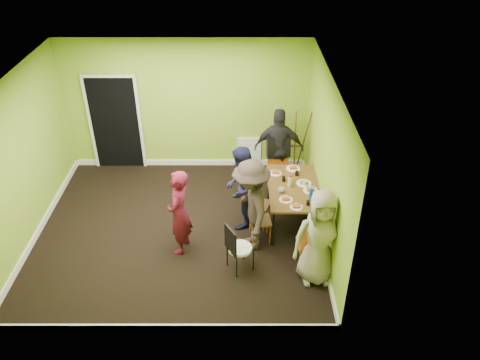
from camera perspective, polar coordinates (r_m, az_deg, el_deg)
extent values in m
plane|color=black|center=(8.56, -7.41, -5.97)|extent=(5.00, 5.00, 0.00)
cube|color=#9DBB30|center=(9.74, -6.55, 8.95)|extent=(5.00, 0.04, 2.80)
cube|color=#9DBB30|center=(5.97, -10.73, -9.20)|extent=(5.00, 0.04, 2.80)
cube|color=#9DBB30|center=(8.48, -25.12, 1.89)|extent=(0.04, 4.50, 2.80)
cube|color=#9DBB30|center=(7.81, 10.35, 2.05)|extent=(0.04, 4.50, 2.80)
cube|color=white|center=(7.14, -9.03, 11.72)|extent=(5.00, 4.50, 0.04)
cube|color=black|center=(10.15, -14.94, 6.68)|extent=(1.00, 0.05, 2.04)
cube|color=white|center=(10.10, 1.15, 3.76)|extent=(0.50, 0.04, 0.55)
cylinder|color=black|center=(7.96, 4.07, -5.95)|extent=(0.04, 0.04, 0.71)
cylinder|color=black|center=(8.05, 9.65, -5.88)|extent=(0.04, 0.04, 0.71)
cylinder|color=black|center=(9.07, 3.55, -0.42)|extent=(0.04, 0.04, 0.71)
cylinder|color=black|center=(9.15, 8.44, -0.42)|extent=(0.04, 0.04, 0.71)
cube|color=brown|center=(8.32, 6.57, -0.91)|extent=(0.90, 1.50, 0.04)
cylinder|color=orange|center=(8.67, 1.64, -3.31)|extent=(0.02, 0.02, 0.42)
cylinder|color=orange|center=(8.44, 0.89, -4.50)|extent=(0.02, 0.02, 0.42)
cylinder|color=orange|center=(8.59, 3.63, -3.77)|extent=(0.02, 0.02, 0.42)
cylinder|color=orange|center=(8.35, 2.93, -4.99)|extent=(0.02, 0.02, 0.42)
cube|color=brown|center=(8.38, 2.30, -2.99)|extent=(0.49, 0.49, 0.04)
cube|color=orange|center=(8.29, 1.19, -1.32)|extent=(0.16, 0.34, 0.47)
cylinder|color=orange|center=(8.27, 1.24, -5.48)|extent=(0.02, 0.02, 0.40)
cylinder|color=orange|center=(8.04, 1.54, -6.83)|extent=(0.02, 0.02, 0.40)
cylinder|color=orange|center=(8.31, 3.31, -5.31)|extent=(0.02, 0.02, 0.40)
cylinder|color=orange|center=(8.08, 3.68, -6.64)|extent=(0.02, 0.02, 0.40)
cube|color=brown|center=(8.05, 2.48, -4.95)|extent=(0.40, 0.40, 0.04)
cube|color=orange|center=(7.88, 1.30, -3.68)|extent=(0.07, 0.34, 0.45)
cylinder|color=orange|center=(9.54, 5.69, 0.58)|extent=(0.03, 0.03, 0.50)
cylinder|color=orange|center=(9.46, 3.47, 0.40)|extent=(0.03, 0.03, 0.50)
cylinder|color=orange|center=(9.23, 6.22, -0.68)|extent=(0.03, 0.03, 0.50)
cylinder|color=orange|center=(9.15, 3.93, -0.87)|extent=(0.03, 0.03, 0.50)
cube|color=brown|center=(9.21, 4.90, 1.16)|extent=(0.50, 0.50, 0.04)
cube|color=orange|center=(9.23, 4.70, 3.43)|extent=(0.42, 0.10, 0.56)
cylinder|color=orange|center=(7.63, 7.30, -9.73)|extent=(0.02, 0.02, 0.42)
cylinder|color=orange|center=(7.69, 9.64, -9.58)|extent=(0.02, 0.02, 0.42)
cylinder|color=orange|center=(7.85, 6.91, -8.18)|extent=(0.02, 0.02, 0.42)
cylinder|color=orange|center=(7.91, 9.18, -8.04)|extent=(0.02, 0.02, 0.42)
cube|color=brown|center=(7.63, 8.38, -7.71)|extent=(0.39, 0.39, 0.04)
cube|color=orange|center=(7.34, 8.79, -7.14)|extent=(0.35, 0.05, 0.46)
cylinder|color=black|center=(7.66, -1.57, -9.22)|extent=(0.02, 0.02, 0.41)
cylinder|color=black|center=(7.46, -0.43, -10.61)|extent=(0.02, 0.02, 0.41)
cylinder|color=black|center=(7.77, 0.44, -8.46)|extent=(0.02, 0.02, 0.41)
cylinder|color=black|center=(7.58, 1.63, -9.80)|extent=(0.02, 0.02, 0.41)
cylinder|color=white|center=(7.47, 0.02, -8.32)|extent=(0.38, 0.38, 0.05)
cube|color=black|center=(7.26, -1.17, -7.38)|extent=(0.19, 0.31, 0.45)
cylinder|color=brown|center=(9.64, 5.40, 4.52)|extent=(0.22, 0.36, 1.53)
cylinder|color=brown|center=(9.69, 7.73, 4.50)|extent=(0.22, 0.36, 1.53)
cylinder|color=brown|center=(9.47, 6.70, 3.86)|extent=(0.03, 0.35, 1.49)
cube|color=brown|center=(9.65, 6.58, 4.15)|extent=(0.41, 0.04, 0.04)
cylinder|color=white|center=(8.64, 4.36, 0.84)|extent=(0.23, 0.23, 0.01)
cylinder|color=white|center=(7.96, 5.62, -2.41)|extent=(0.24, 0.24, 0.01)
cylinder|color=white|center=(8.80, 6.48, 1.39)|extent=(0.26, 0.26, 0.01)
cylinder|color=white|center=(7.81, 6.89, -3.31)|extent=(0.22, 0.22, 0.01)
cylinder|color=white|center=(8.41, 7.79, -0.41)|extent=(0.27, 0.27, 0.01)
cylinder|color=white|center=(8.24, 8.58, -1.27)|extent=(0.25, 0.25, 0.01)
cylinder|color=white|center=(8.28, 6.08, -0.11)|extent=(0.07, 0.07, 0.19)
cylinder|color=#1648AC|center=(7.98, 8.68, -1.64)|extent=(0.08, 0.08, 0.22)
cylinder|color=orange|center=(8.40, 5.96, 0.01)|extent=(0.04, 0.04, 0.08)
cylinder|color=black|center=(8.41, 5.35, 0.14)|extent=(0.06, 0.06, 0.10)
cylinder|color=black|center=(8.61, 6.94, 0.82)|extent=(0.07, 0.07, 0.09)
cylinder|color=black|center=(7.86, 8.30, -2.77)|extent=(0.06, 0.06, 0.09)
imported|color=white|center=(8.13, 5.02, -1.21)|extent=(0.11, 0.11, 0.09)
imported|color=white|center=(8.35, 7.84, -0.35)|extent=(0.10, 0.10, 0.09)
imported|color=#590F24|center=(7.67, -7.41, -3.96)|extent=(0.47, 0.62, 1.54)
imported|color=#151634|center=(8.16, 0.09, -0.98)|extent=(0.77, 0.89, 1.56)
imported|color=#2E231F|center=(7.63, 1.35, -3.24)|extent=(0.81, 1.18, 1.68)
imported|color=black|center=(9.30, 4.77, 3.90)|extent=(1.00, 0.49, 1.66)
imported|color=gray|center=(7.14, 9.68, -6.98)|extent=(0.82, 0.55, 1.64)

